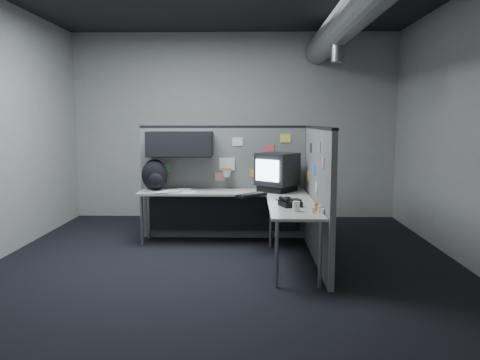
{
  "coord_description": "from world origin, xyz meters",
  "views": [
    {
      "loc": [
        0.31,
        -5.4,
        1.7
      ],
      "look_at": [
        0.16,
        0.35,
        0.97
      ],
      "focal_mm": 35.0,
      "sensor_mm": 36.0,
      "label": 1
    }
  ],
  "objects_px": {
    "phone": "(290,203)",
    "monitor": "(277,172)",
    "keyboard": "(251,195)",
    "backpack": "(155,175)",
    "desk": "(240,203)"
  },
  "relations": [
    {
      "from": "monitor",
      "to": "phone",
      "type": "height_order",
      "value": "monitor"
    },
    {
      "from": "desk",
      "to": "backpack",
      "type": "relative_size",
      "value": 5.26
    },
    {
      "from": "monitor",
      "to": "backpack",
      "type": "distance_m",
      "value": 1.7
    },
    {
      "from": "desk",
      "to": "backpack",
      "type": "xyz_separation_m",
      "value": [
        -1.19,
        0.3,
        0.33
      ]
    },
    {
      "from": "desk",
      "to": "keyboard",
      "type": "bearing_deg",
      "value": -44.56
    },
    {
      "from": "desk",
      "to": "monitor",
      "type": "height_order",
      "value": "monitor"
    },
    {
      "from": "phone",
      "to": "monitor",
      "type": "bearing_deg",
      "value": 84.6
    },
    {
      "from": "keyboard",
      "to": "backpack",
      "type": "distance_m",
      "value": 1.43
    },
    {
      "from": "keyboard",
      "to": "backpack",
      "type": "relative_size",
      "value": 0.95
    },
    {
      "from": "keyboard",
      "to": "phone",
      "type": "xyz_separation_m",
      "value": [
        0.44,
        -0.7,
        0.02
      ]
    },
    {
      "from": "phone",
      "to": "desk",
      "type": "bearing_deg",
      "value": 115.29
    },
    {
      "from": "monitor",
      "to": "phone",
      "type": "relative_size",
      "value": 2.27
    },
    {
      "from": "monitor",
      "to": "keyboard",
      "type": "bearing_deg",
      "value": -136.97
    },
    {
      "from": "monitor",
      "to": "keyboard",
      "type": "height_order",
      "value": "monitor"
    },
    {
      "from": "monitor",
      "to": "backpack",
      "type": "xyz_separation_m",
      "value": [
        -1.69,
        0.0,
        -0.06
      ]
    }
  ]
}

